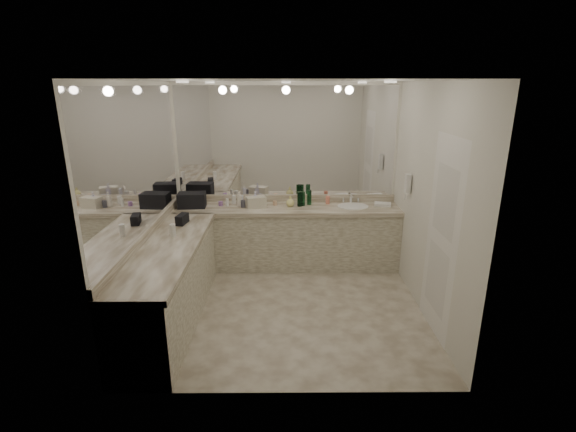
{
  "coord_description": "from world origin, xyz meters",
  "views": [
    {
      "loc": [
        -0.01,
        -4.49,
        2.56
      ],
      "look_at": [
        0.02,
        0.4,
        1.01
      ],
      "focal_mm": 26.0,
      "sensor_mm": 36.0,
      "label": 1
    }
  ],
  "objects_px": {
    "hand_towel": "(383,204)",
    "soap_bottle_c": "(290,201)",
    "soap_bottle_a": "(240,199)",
    "soap_bottle_b": "(255,199)",
    "sink": "(353,207)",
    "cream_cosmetic_case": "(256,202)",
    "wall_phone": "(408,184)",
    "black_toiletry_bag": "(192,200)"
  },
  "relations": [
    {
      "from": "sink",
      "to": "soap_bottle_a",
      "type": "distance_m",
      "value": 1.62
    },
    {
      "from": "hand_towel",
      "to": "black_toiletry_bag",
      "type": "bearing_deg",
      "value": -178.63
    },
    {
      "from": "sink",
      "to": "soap_bottle_a",
      "type": "bearing_deg",
      "value": 179.59
    },
    {
      "from": "sink",
      "to": "wall_phone",
      "type": "bearing_deg",
      "value": -39.57
    },
    {
      "from": "wall_phone",
      "to": "black_toiletry_bag",
      "type": "relative_size",
      "value": 0.63
    },
    {
      "from": "black_toiletry_bag",
      "to": "soap_bottle_a",
      "type": "relative_size",
      "value": 1.75
    },
    {
      "from": "wall_phone",
      "to": "soap_bottle_a",
      "type": "xyz_separation_m",
      "value": [
        -2.22,
        0.51,
        -0.34
      ]
    },
    {
      "from": "soap_bottle_a",
      "to": "wall_phone",
      "type": "bearing_deg",
      "value": -12.99
    },
    {
      "from": "sink",
      "to": "cream_cosmetic_case",
      "type": "bearing_deg",
      "value": -179.19
    },
    {
      "from": "sink",
      "to": "cream_cosmetic_case",
      "type": "height_order",
      "value": "cream_cosmetic_case"
    },
    {
      "from": "soap_bottle_a",
      "to": "hand_towel",
      "type": "bearing_deg",
      "value": 0.95
    },
    {
      "from": "wall_phone",
      "to": "soap_bottle_a",
      "type": "height_order",
      "value": "wall_phone"
    },
    {
      "from": "cream_cosmetic_case",
      "to": "black_toiletry_bag",
      "type": "bearing_deg",
      "value": 163.25
    },
    {
      "from": "soap_bottle_a",
      "to": "soap_bottle_b",
      "type": "distance_m",
      "value": 0.22
    },
    {
      "from": "cream_cosmetic_case",
      "to": "hand_towel",
      "type": "distance_m",
      "value": 1.81
    },
    {
      "from": "wall_phone",
      "to": "soap_bottle_b",
      "type": "distance_m",
      "value": 2.09
    },
    {
      "from": "black_toiletry_bag",
      "to": "hand_towel",
      "type": "height_order",
      "value": "black_toiletry_bag"
    },
    {
      "from": "soap_bottle_b",
      "to": "soap_bottle_c",
      "type": "height_order",
      "value": "soap_bottle_b"
    },
    {
      "from": "hand_towel",
      "to": "soap_bottle_b",
      "type": "distance_m",
      "value": 1.83
    },
    {
      "from": "wall_phone",
      "to": "cream_cosmetic_case",
      "type": "distance_m",
      "value": 2.07
    },
    {
      "from": "hand_towel",
      "to": "soap_bottle_c",
      "type": "height_order",
      "value": "soap_bottle_c"
    },
    {
      "from": "soap_bottle_a",
      "to": "soap_bottle_b",
      "type": "xyz_separation_m",
      "value": [
        0.22,
        0.02,
        -0.0
      ]
    },
    {
      "from": "black_toiletry_bag",
      "to": "soap_bottle_c",
      "type": "xyz_separation_m",
      "value": [
        1.39,
        0.04,
        -0.03
      ]
    },
    {
      "from": "cream_cosmetic_case",
      "to": "soap_bottle_b",
      "type": "xyz_separation_m",
      "value": [
        -0.01,
        0.05,
        0.03
      ]
    },
    {
      "from": "cream_cosmetic_case",
      "to": "soap_bottle_a",
      "type": "xyz_separation_m",
      "value": [
        -0.23,
        0.03,
        0.03
      ]
    },
    {
      "from": "sink",
      "to": "soap_bottle_b",
      "type": "xyz_separation_m",
      "value": [
        -1.39,
        0.03,
        0.11
      ]
    },
    {
      "from": "cream_cosmetic_case",
      "to": "soap_bottle_c",
      "type": "height_order",
      "value": "cream_cosmetic_case"
    },
    {
      "from": "sink",
      "to": "wall_phone",
      "type": "distance_m",
      "value": 0.91
    },
    {
      "from": "soap_bottle_a",
      "to": "soap_bottle_c",
      "type": "relative_size",
      "value": 1.43
    },
    {
      "from": "wall_phone",
      "to": "hand_towel",
      "type": "height_order",
      "value": "wall_phone"
    },
    {
      "from": "black_toiletry_bag",
      "to": "cream_cosmetic_case",
      "type": "distance_m",
      "value": 0.9
    },
    {
      "from": "soap_bottle_a",
      "to": "black_toiletry_bag",
      "type": "bearing_deg",
      "value": -177.33
    },
    {
      "from": "cream_cosmetic_case",
      "to": "hand_towel",
      "type": "xyz_separation_m",
      "value": [
        1.81,
        0.06,
        -0.06
      ]
    },
    {
      "from": "sink",
      "to": "black_toiletry_bag",
      "type": "relative_size",
      "value": 1.16
    },
    {
      "from": "black_toiletry_bag",
      "to": "soap_bottle_b",
      "type": "distance_m",
      "value": 0.89
    },
    {
      "from": "soap_bottle_b",
      "to": "black_toiletry_bag",
      "type": "bearing_deg",
      "value": -176.99
    },
    {
      "from": "sink",
      "to": "cream_cosmetic_case",
      "type": "distance_m",
      "value": 1.38
    },
    {
      "from": "sink",
      "to": "soap_bottle_c",
      "type": "relative_size",
      "value": 2.92
    },
    {
      "from": "sink",
      "to": "soap_bottle_c",
      "type": "xyz_separation_m",
      "value": [
        -0.89,
        0.02,
        0.08
      ]
    },
    {
      "from": "black_toiletry_bag",
      "to": "hand_towel",
      "type": "bearing_deg",
      "value": 1.37
    },
    {
      "from": "cream_cosmetic_case",
      "to": "sink",
      "type": "bearing_deg",
      "value": -15.98
    },
    {
      "from": "wall_phone",
      "to": "soap_bottle_b",
      "type": "xyz_separation_m",
      "value": [
        -2.0,
        0.53,
        -0.34
      ]
    }
  ]
}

